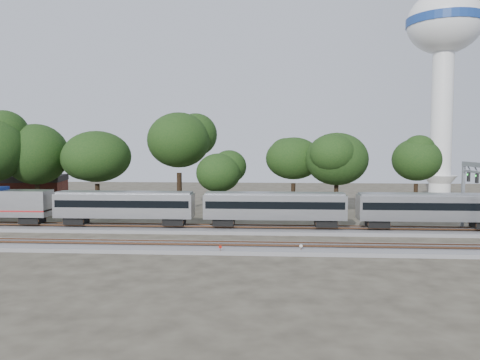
{
  "coord_description": "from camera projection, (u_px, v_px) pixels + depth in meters",
  "views": [
    {
      "loc": [
        6.77,
        -49.36,
        10.25
      ],
      "look_at": [
        3.31,
        5.0,
        6.25
      ],
      "focal_mm": 35.0,
      "sensor_mm": 36.0,
      "label": 1
    }
  ],
  "objects": [
    {
      "name": "ground",
      "position": [
        206.0,
        241.0,
        50.31
      ],
      "size": [
        160.0,
        160.0,
        0.0
      ],
      "primitive_type": "plane",
      "color": "#383328",
      "rests_on": "ground"
    },
    {
      "name": "tree_5",
      "position": [
        294.0,
        159.0,
        71.65
      ],
      "size": [
        8.43,
        8.43,
        11.89
      ],
      "color": "black",
      "rests_on": "ground"
    },
    {
      "name": "signal_gantry",
      "position": [
        475.0,
        182.0,
        53.9
      ],
      "size": [
        0.58,
        6.86,
        8.34
      ],
      "color": "gray",
      "rests_on": "ground"
    },
    {
      "name": "track_far",
      "position": [
        213.0,
        229.0,
        56.26
      ],
      "size": [
        160.0,
        5.0,
        0.73
      ],
      "color": "slate",
      "rests_on": "ground"
    },
    {
      "name": "tree_7",
      "position": [
        417.0,
        160.0,
        72.21
      ],
      "size": [
        8.23,
        8.23,
        11.6
      ],
      "color": "black",
      "rests_on": "ground"
    },
    {
      "name": "switch_lever",
      "position": [
        247.0,
        251.0,
        44.88
      ],
      "size": [
        0.55,
        0.39,
        0.3
      ],
      "primitive_type": "cube",
      "rotation": [
        0.0,
        0.0,
        -0.19
      ],
      "color": "#512D19",
      "rests_on": "ground"
    },
    {
      "name": "tree_6",
      "position": [
        337.0,
        159.0,
        68.08
      ],
      "size": [
        8.44,
        8.44,
        11.9
      ],
      "color": "black",
      "rests_on": "ground"
    },
    {
      "name": "tree_4",
      "position": [
        218.0,
        173.0,
        66.22
      ],
      "size": [
        6.52,
        6.52,
        9.19
      ],
      "color": "black",
      "rests_on": "ground"
    },
    {
      "name": "track_near",
      "position": [
        201.0,
        247.0,
        46.31
      ],
      "size": [
        160.0,
        5.0,
        0.73
      ],
      "color": "slate",
      "rests_on": "ground"
    },
    {
      "name": "brick_building",
      "position": [
        29.0,
        191.0,
        78.04
      ],
      "size": [
        12.36,
        9.8,
        5.32
      ],
      "rotation": [
        0.0,
        0.0,
        0.2
      ],
      "color": "maroon",
      "rests_on": "ground"
    },
    {
      "name": "water_tower",
      "position": [
        444.0,
        45.0,
        93.59
      ],
      "size": [
        14.85,
        14.85,
        41.12
      ],
      "color": "silver",
      "rests_on": "ground"
    },
    {
      "name": "train",
      "position": [
        353.0,
        206.0,
        55.0
      ],
      "size": [
        105.54,
        3.01,
        4.44
      ],
      "color": "#B2B5BA",
      "rests_on": "ground"
    },
    {
      "name": "switch_stand_red",
      "position": [
        220.0,
        249.0,
        43.76
      ],
      "size": [
        0.3,
        0.07,
        0.93
      ],
      "rotation": [
        0.0,
        0.0,
        0.15
      ],
      "color": "#512D19",
      "rests_on": "ground"
    },
    {
      "name": "tree_2",
      "position": [
        97.0,
        157.0,
        68.1
      ],
      "size": [
        8.81,
        8.81,
        12.42
      ],
      "color": "black",
      "rests_on": "ground"
    },
    {
      "name": "tree_3",
      "position": [
        179.0,
        140.0,
        73.08
      ],
      "size": [
        11.3,
        11.3,
        15.93
      ],
      "color": "black",
      "rests_on": "ground"
    },
    {
      "name": "switch_stand_white",
      "position": [
        301.0,
        248.0,
        44.2
      ],
      "size": [
        0.3,
        0.06,
        0.93
      ],
      "rotation": [
        0.0,
        0.0,
        -0.0
      ],
      "color": "#512D19",
      "rests_on": "ground"
    },
    {
      "name": "tree_1",
      "position": [
        36.0,
        154.0,
        70.68
      ],
      "size": [
        9.09,
        9.09,
        12.82
      ],
      "color": "black",
      "rests_on": "ground"
    }
  ]
}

